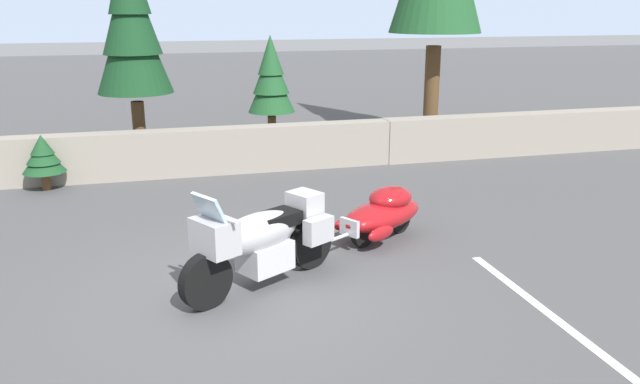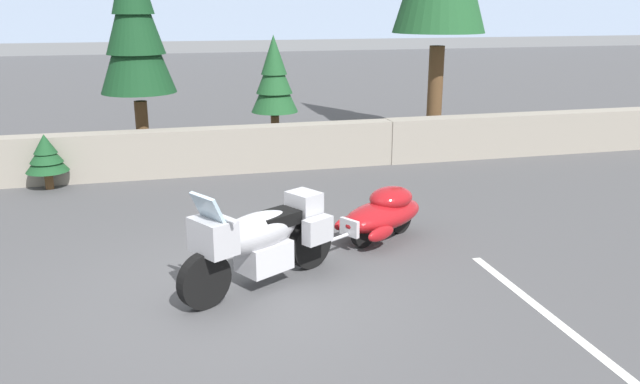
# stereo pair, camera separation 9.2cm
# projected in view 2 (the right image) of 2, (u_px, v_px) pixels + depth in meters

# --- Properties ---
(ground_plane) EXTENTS (80.00, 80.00, 0.00)m
(ground_plane) POSITION_uv_depth(u_px,v_px,m) (237.00, 293.00, 7.64)
(ground_plane) COLOR #4C4C4F
(stone_guard_wall) EXTENTS (24.00, 0.52, 0.94)m
(stone_guard_wall) POSITION_uv_depth(u_px,v_px,m) (238.00, 150.00, 13.07)
(stone_guard_wall) COLOR gray
(stone_guard_wall) RESTS_ON ground
(touring_motorcycle) EXTENTS (2.06, 1.43, 1.33)m
(touring_motorcycle) POSITION_uv_depth(u_px,v_px,m) (260.00, 238.00, 7.66)
(touring_motorcycle) COLOR black
(touring_motorcycle) RESTS_ON ground
(car_shaped_trailer) EXTENTS (2.08, 1.43, 0.76)m
(car_shaped_trailer) POSITION_uv_depth(u_px,v_px,m) (383.00, 213.00, 9.27)
(car_shaped_trailer) COLOR black
(car_shaped_trailer) RESTS_ON ground
(pine_tree_secondary) EXTENTS (1.54, 1.54, 4.76)m
(pine_tree_secondary) POSITION_uv_depth(u_px,v_px,m) (134.00, 22.00, 12.91)
(pine_tree_secondary) COLOR brown
(pine_tree_secondary) RESTS_ON ground
(pine_tree_far_right) EXTENTS (1.11, 1.11, 2.66)m
(pine_tree_far_right) POSITION_uv_depth(u_px,v_px,m) (274.00, 78.00, 14.95)
(pine_tree_far_right) COLOR brown
(pine_tree_far_right) RESTS_ON ground
(pine_sapling_near) EXTENTS (0.77, 0.77, 1.04)m
(pine_sapling_near) POSITION_uv_depth(u_px,v_px,m) (46.00, 155.00, 11.77)
(pine_sapling_near) COLOR brown
(pine_sapling_near) RESTS_ON ground
(parking_stripe_marker) EXTENTS (0.12, 3.60, 0.01)m
(parking_stripe_marker) POSITION_uv_depth(u_px,v_px,m) (553.00, 319.00, 7.01)
(parking_stripe_marker) COLOR silver
(parking_stripe_marker) RESTS_ON ground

